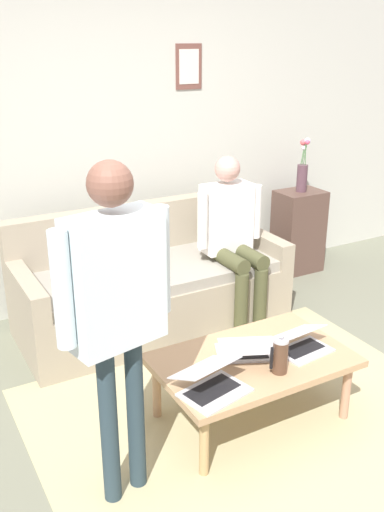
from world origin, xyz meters
TOP-DOWN VIEW (x-y plane):
  - ground_plane at (0.00, 0.00)m, footprint 7.68×7.68m
  - area_rug at (-0.05, -0.09)m, footprint 2.45×2.15m
  - back_wall at (-0.00, -2.20)m, footprint 7.04×0.11m
  - couch at (-0.04, -1.54)m, footprint 2.00×0.85m
  - coffee_table at (-0.05, -0.19)m, footprint 1.09×0.69m
  - laptop_left at (-0.01, -0.21)m, footprint 0.42×0.42m
  - laptop_center at (0.32, -0.02)m, footprint 0.39×0.37m
  - laptop_right at (-0.34, -0.12)m, footprint 0.32×0.29m
  - french_press at (-0.09, 0.01)m, footprint 0.11×0.09m
  - side_shelf at (-1.72, -1.85)m, footprint 0.42×0.32m
  - flower_vase at (-1.73, -1.86)m, footprint 0.11×0.11m
  - person_standing at (0.82, -0.01)m, footprint 0.58×0.27m
  - person_seated at (-0.62, -1.31)m, footprint 0.55×0.51m

SIDE VIEW (x-z plane):
  - ground_plane at x=0.00m, z-range 0.00..0.00m
  - area_rug at x=-0.05m, z-range 0.00..0.01m
  - couch at x=-0.04m, z-range -0.13..0.75m
  - coffee_table at x=-0.05m, z-range 0.16..0.56m
  - side_shelf at x=-1.72m, z-range 0.00..0.77m
  - laptop_right at x=-0.34m, z-range 0.37..0.51m
  - laptop_left at x=-0.01m, z-range 0.39..0.51m
  - laptop_center at x=0.32m, z-range 0.37..0.53m
  - french_press at x=-0.09m, z-range 0.39..0.62m
  - person_seated at x=-0.62m, z-range 0.09..1.37m
  - flower_vase at x=-1.73m, z-range 0.71..1.20m
  - person_standing at x=0.82m, z-range 0.23..1.88m
  - back_wall at x=0.00m, z-range 0.00..2.70m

